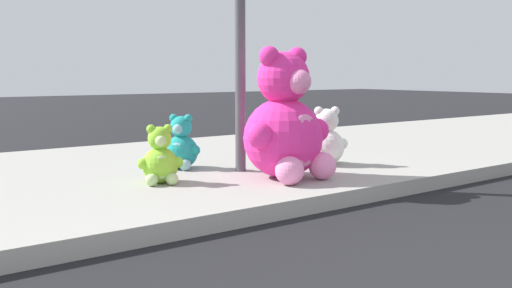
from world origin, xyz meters
name	(u,v)px	position (x,y,z in m)	size (l,w,h in m)	color
sidewalk	(122,177)	(0.00, 5.20, 0.07)	(28.00, 4.40, 0.15)	#9E9B93
sign_pole	(240,8)	(1.00, 4.40, 1.85)	(0.56, 0.11, 3.20)	#4C4C51
plush_pink_large	(286,126)	(1.14, 3.81, 0.67)	(1.00, 0.88, 1.29)	#F22D93
plush_teal	(181,147)	(0.57, 4.92, 0.39)	(0.43, 0.42, 0.59)	teal
plush_lime	(160,160)	(0.01, 4.30, 0.37)	(0.41, 0.40, 0.56)	#8CD133
plush_white	(326,141)	(2.04, 4.19, 0.42)	(0.46, 0.48, 0.66)	white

